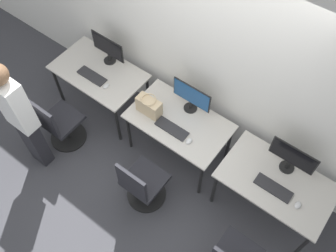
# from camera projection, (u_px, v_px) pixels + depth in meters

# --- Properties ---
(ground_plane) EXTENTS (20.00, 20.00, 0.00)m
(ground_plane) POSITION_uv_depth(u_px,v_px,m) (161.00, 171.00, 4.81)
(ground_plane) COLOR #3D3D42
(wall_back) EXTENTS (12.00, 0.05, 2.80)m
(wall_back) POSITION_uv_depth(u_px,v_px,m) (207.00, 55.00, 4.02)
(wall_back) COLOR silver
(wall_back) RESTS_ON ground_plane
(desk_left) EXTENTS (1.20, 0.72, 0.72)m
(desk_left) POSITION_uv_depth(u_px,v_px,m) (99.00, 75.00, 4.86)
(desk_left) COLOR #BCB7AD
(desk_left) RESTS_ON ground_plane
(monitor_left) EXTENTS (0.50, 0.16, 0.40)m
(monitor_left) POSITION_uv_depth(u_px,v_px,m) (108.00, 48.00, 4.71)
(monitor_left) COLOR black
(monitor_left) RESTS_ON desk_left
(keyboard_left) EXTENTS (0.41, 0.14, 0.02)m
(keyboard_left) POSITION_uv_depth(u_px,v_px,m) (92.00, 76.00, 4.74)
(keyboard_left) COLOR #262628
(keyboard_left) RESTS_ON desk_left
(mouse_left) EXTENTS (0.06, 0.09, 0.03)m
(mouse_left) POSITION_uv_depth(u_px,v_px,m) (106.00, 86.00, 4.64)
(mouse_left) COLOR silver
(mouse_left) RESTS_ON desk_left
(office_chair_left) EXTENTS (0.48, 0.48, 0.89)m
(office_chair_left) POSITION_uv_depth(u_px,v_px,m) (60.00, 125.00, 4.76)
(office_chair_left) COLOR black
(office_chair_left) RESTS_ON ground_plane
(person_left) EXTENTS (0.36, 0.23, 1.75)m
(person_left) POSITION_uv_depth(u_px,v_px,m) (20.00, 115.00, 4.11)
(person_left) COLOR #232328
(person_left) RESTS_ON ground_plane
(desk_center) EXTENTS (1.20, 0.72, 0.72)m
(desk_center) POSITION_uv_depth(u_px,v_px,m) (179.00, 124.00, 4.43)
(desk_center) COLOR #BCB7AD
(desk_center) RESTS_ON ground_plane
(monitor_center) EXTENTS (0.50, 0.16, 0.40)m
(monitor_center) POSITION_uv_depth(u_px,v_px,m) (191.00, 97.00, 4.28)
(monitor_center) COLOR black
(monitor_center) RESTS_ON desk_center
(keyboard_center) EXTENTS (0.41, 0.14, 0.02)m
(keyboard_center) POSITION_uv_depth(u_px,v_px,m) (172.00, 129.00, 4.30)
(keyboard_center) COLOR #262628
(keyboard_center) RESTS_ON desk_center
(mouse_center) EXTENTS (0.06, 0.09, 0.03)m
(mouse_center) POSITION_uv_depth(u_px,v_px,m) (189.00, 141.00, 4.20)
(mouse_center) COLOR silver
(mouse_center) RESTS_ON desk_center
(office_chair_center) EXTENTS (0.48, 0.48, 0.89)m
(office_chair_center) POSITION_uv_depth(u_px,v_px,m) (142.00, 185.00, 4.30)
(office_chair_center) COLOR black
(office_chair_center) RESTS_ON ground_plane
(desk_right) EXTENTS (1.20, 0.72, 0.72)m
(desk_right) POSITION_uv_depth(u_px,v_px,m) (276.00, 184.00, 4.00)
(desk_right) COLOR #BCB7AD
(desk_right) RESTS_ON ground_plane
(monitor_right) EXTENTS (0.50, 0.16, 0.40)m
(monitor_right) POSITION_uv_depth(u_px,v_px,m) (292.00, 157.00, 3.85)
(monitor_right) COLOR black
(monitor_right) RESTS_ON desk_right
(keyboard_right) EXTENTS (0.41, 0.14, 0.02)m
(keyboard_right) POSITION_uv_depth(u_px,v_px,m) (273.00, 188.00, 3.89)
(keyboard_right) COLOR #262628
(keyboard_right) RESTS_ON desk_right
(mouse_right) EXTENTS (0.06, 0.09, 0.03)m
(mouse_right) POSITION_uv_depth(u_px,v_px,m) (298.00, 205.00, 3.78)
(mouse_right) COLOR silver
(mouse_right) RESTS_ON desk_right
(handbag) EXTENTS (0.30, 0.18, 0.25)m
(handbag) POSITION_uv_depth(u_px,v_px,m) (149.00, 106.00, 4.35)
(handbag) COLOR tan
(handbag) RESTS_ON desk_center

